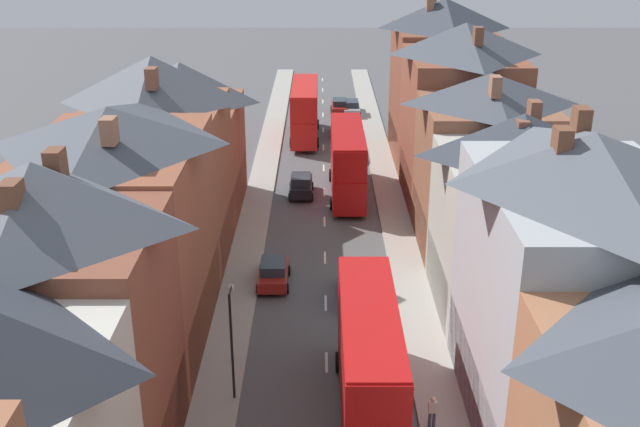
# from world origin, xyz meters

# --- Properties ---
(pavement_left) EXTENTS (2.20, 104.00, 0.14)m
(pavement_left) POSITION_xyz_m (-5.10, 38.00, 0.07)
(pavement_left) COLOR #A8A399
(pavement_left) RESTS_ON ground
(pavement_right) EXTENTS (2.20, 104.00, 0.14)m
(pavement_right) POSITION_xyz_m (5.10, 38.00, 0.07)
(pavement_right) COLOR #A8A399
(pavement_right) RESTS_ON ground
(centre_line_dashes) EXTENTS (0.14, 97.80, 0.01)m
(centre_line_dashes) POSITION_xyz_m (0.00, 36.00, 0.01)
(centre_line_dashes) COLOR silver
(centre_line_dashes) RESTS_ON ground
(terrace_row_left) EXTENTS (8.00, 55.42, 14.39)m
(terrace_row_left) POSITION_xyz_m (-10.19, 14.59, 6.35)
(terrace_row_left) COLOR #A36042
(terrace_row_left) RESTS_ON ground
(terrace_row_right) EXTENTS (8.00, 67.25, 14.19)m
(terrace_row_right) POSITION_xyz_m (10.19, 23.38, 6.22)
(terrace_row_right) COLOR #935138
(terrace_row_right) RESTS_ON ground
(double_decker_bus_lead) EXTENTS (2.74, 10.80, 5.30)m
(double_decker_bus_lead) POSITION_xyz_m (1.79, 41.38, 2.82)
(double_decker_bus_lead) COLOR #B70F0F
(double_decker_bus_lead) RESTS_ON ground
(double_decker_bus_mid_street) EXTENTS (2.74, 10.80, 5.30)m
(double_decker_bus_mid_street) POSITION_xyz_m (1.79, 13.92, 2.82)
(double_decker_bus_mid_street) COLOR red
(double_decker_bus_mid_street) RESTS_ON ground
(double_decker_bus_far_approaching) EXTENTS (2.74, 10.80, 5.30)m
(double_decker_bus_far_approaching) POSITION_xyz_m (-1.81, 56.96, 2.82)
(double_decker_bus_far_approaching) COLOR red
(double_decker_bus_far_approaching) RESTS_ON ground
(car_parked_left_a) EXTENTS (1.90, 4.48, 1.60)m
(car_parked_left_a) POSITION_xyz_m (1.80, 58.15, 0.81)
(car_parked_left_a) COLOR gray
(car_parked_left_a) RESTS_ON ground
(car_parked_right_a) EXTENTS (1.90, 4.01, 1.69)m
(car_parked_right_a) POSITION_xyz_m (-1.80, 41.35, 0.85)
(car_parked_right_a) COLOR black
(car_parked_right_a) RESTS_ON ground
(car_mid_black) EXTENTS (1.90, 4.35, 1.69)m
(car_mid_black) POSITION_xyz_m (1.80, 24.50, 0.85)
(car_mid_black) COLOR #236093
(car_mid_black) RESTS_ON ground
(car_parked_left_b) EXTENTS (1.90, 4.25, 1.69)m
(car_parked_left_b) POSITION_xyz_m (1.80, 66.31, 0.85)
(car_parked_left_b) COLOR maroon
(car_parked_left_b) RESTS_ON ground
(car_mid_white) EXTENTS (1.90, 3.87, 1.59)m
(car_mid_white) POSITION_xyz_m (-3.10, 26.31, 0.80)
(car_mid_white) COLOR maroon
(car_mid_white) RESTS_ON ground
(car_far_grey) EXTENTS (1.90, 4.43, 1.60)m
(car_far_grey) POSITION_xyz_m (3.10, 66.08, 0.81)
(car_far_grey) COLOR #B7BABF
(car_far_grey) RESTS_ON ground
(pedestrian_near_right) EXTENTS (0.36, 0.22, 1.61)m
(pedestrian_near_right) POSITION_xyz_m (4.48, 12.73, 1.03)
(pedestrian_near_right) COLOR #3D4256
(pedestrian_near_right) RESTS_ON pavement_right
(street_lamp) EXTENTS (0.20, 1.12, 5.50)m
(street_lamp) POSITION_xyz_m (-4.25, 15.06, 3.24)
(street_lamp) COLOR black
(street_lamp) RESTS_ON ground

